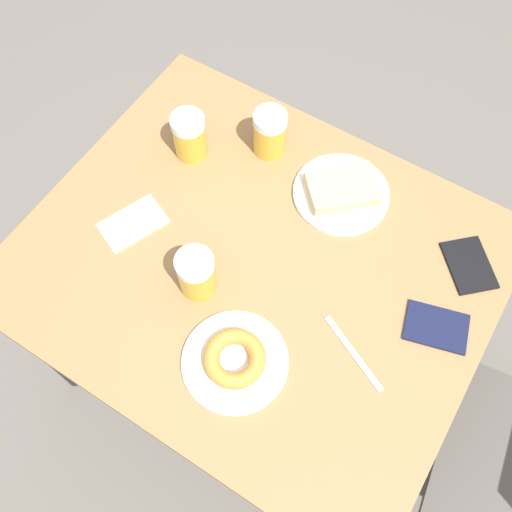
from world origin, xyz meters
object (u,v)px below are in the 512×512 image
beer_mug_left (270,133)px  fork (353,353)px  plate_with_cake (342,191)px  beer_mug_right (190,136)px  plate_with_donut (235,360)px  napkin_folded (133,223)px  beer_mug_center (196,274)px  passport_far_edge (436,327)px  passport_near_edge (469,265)px

beer_mug_left → fork: bearing=49.8°
plate_with_cake → beer_mug_left: (-0.03, -0.21, 0.04)m
plate_with_cake → beer_mug_right: (0.08, -0.36, 0.04)m
plate_with_donut → napkin_folded: bearing=-111.6°
beer_mug_right → napkin_folded: 0.24m
beer_mug_center → fork: 0.35m
beer_mug_right → passport_far_edge: (0.10, 0.68, -0.06)m
plate_with_donut → fork: bearing=126.7°
beer_mug_left → passport_far_edge: bearing=68.5°
plate_with_donut → beer_mug_right: 0.53m
beer_mug_right → passport_near_edge: size_ratio=0.77×
beer_mug_right → passport_near_edge: 0.68m
plate_with_donut → beer_mug_right: size_ratio=1.81×
beer_mug_right → passport_far_edge: beer_mug_right is taller
passport_near_edge → passport_far_edge: bearing=-0.7°
beer_mug_center → beer_mug_right: same height
passport_near_edge → fork: bearing=-21.5°
plate_with_cake → passport_near_edge: (0.01, 0.32, -0.01)m
passport_far_edge → plate_with_donut: bearing=-47.8°
plate_with_donut → beer_mug_right: (-0.38, -0.37, 0.04)m
beer_mug_center → passport_far_edge: 0.50m
beer_mug_right → passport_far_edge: 0.69m
plate_with_cake → passport_near_edge: bearing=87.4°
plate_with_cake → beer_mug_left: 0.21m
beer_mug_center → plate_with_cake: bearing=158.0°
plate_with_cake → beer_mug_right: beer_mug_right is taller
beer_mug_left → fork: size_ratio=0.70×
beer_mug_right → passport_far_edge: bearing=81.5°
beer_mug_center → beer_mug_right: size_ratio=1.00×
beer_mug_center → passport_near_edge: bearing=126.7°
plate_with_donut → beer_mug_left: beer_mug_left is taller
passport_far_edge → beer_mug_left: bearing=-111.5°
beer_mug_left → fork: beer_mug_left is taller
fork → passport_far_edge: (-0.14, 0.12, 0.00)m
passport_far_edge → plate_with_cake: bearing=-119.8°
plate_with_donut → fork: plate_with_donut is taller
plate_with_donut → passport_far_edge: bearing=132.2°
plate_with_donut → napkin_folded: plate_with_donut is taller
napkin_folded → passport_near_edge: 0.74m
plate_with_cake → fork: bearing=32.0°
plate_with_donut → fork: (-0.14, 0.19, -0.01)m
fork → passport_near_edge: bearing=158.5°
fork → passport_near_edge: (-0.30, 0.12, 0.00)m
plate_with_donut → napkin_folded: 0.39m
passport_far_edge → beer_mug_center: bearing=-68.8°
fork → passport_near_edge: 0.33m
beer_mug_left → beer_mug_right: 0.18m
passport_near_edge → passport_far_edge: same height
plate_with_cake → beer_mug_center: (0.36, -0.15, 0.04)m
beer_mug_left → passport_near_edge: (0.04, 0.53, -0.06)m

